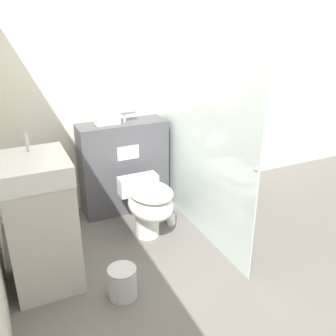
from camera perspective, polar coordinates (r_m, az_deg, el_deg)
ground_plane at (r=3.00m, az=6.95°, el=-19.14°), size 12.00×12.00×0.00m
wall_back at (r=3.97m, az=-6.39°, el=11.89°), size 8.00×0.06×2.50m
partition_panel at (r=3.95m, az=-6.72°, el=0.16°), size 0.90×0.32×0.97m
shower_glass at (r=3.38m, az=4.86°, el=5.49°), size 0.04×1.74×1.98m
toilet at (r=3.48m, az=-3.03°, el=-5.52°), size 0.40×0.65×0.53m
sink_vanity at (r=3.00m, az=-18.83°, el=-7.91°), size 0.49×0.57×1.19m
hair_drier at (r=3.77m, az=-6.16°, el=8.60°), size 0.18×0.07×0.15m
folded_towel at (r=3.75m, az=-9.29°, el=7.15°), size 0.24×0.14×0.07m
spare_toilet_roll at (r=3.81m, az=0.44°, el=-7.81°), size 0.09×0.09×0.11m
waste_bin at (r=2.94m, az=-6.94°, el=-16.94°), size 0.22×0.22×0.25m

